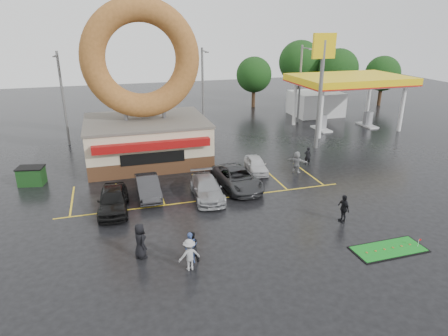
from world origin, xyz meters
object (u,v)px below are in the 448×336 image
object	(u,v)px
streetlight_right	(300,82)
car_silver	(207,188)
donut_shop	(145,110)
car_dgrey	(148,187)
shell_sign	(322,70)
car_black	(113,200)
car_grey	(237,178)
person_blue	(191,248)
streetlight_left	(63,97)
putting_green	(389,249)
gas_station	(334,91)
streetlight_mid	(203,88)
dumpster	(32,176)
car_white	(256,165)
person_cameraman	(343,208)

from	to	relation	value
streetlight_right	car_silver	distance (m)	24.51
donut_shop	car_dgrey	xyz separation A→B (m)	(-0.87, -7.82, -3.76)
shell_sign	car_black	world-z (taller)	shell_sign
car_grey	person_blue	bearing A→B (deg)	-127.13
shell_sign	streetlight_left	bearing A→B (deg)	161.01
car_black	putting_green	xyz separation A→B (m)	(14.04, -9.07, -0.75)
streetlight_right	car_silver	bearing A→B (deg)	-131.37
donut_shop	car_silver	size ratio (longest dim) A/B	2.83
streetlight_left	car_silver	bearing A→B (deg)	-58.13
car_dgrey	person_blue	world-z (taller)	person_blue
gas_station	shell_sign	world-z (taller)	shell_sign
car_dgrey	streetlight_mid	bearing A→B (deg)	63.26
car_dgrey	donut_shop	bearing A→B (deg)	83.44
dumpster	car_grey	bearing A→B (deg)	-7.82
streetlight_right	car_silver	world-z (taller)	streetlight_right
car_white	dumpster	size ratio (longest dim) A/B	2.04
car_white	person_blue	bearing A→B (deg)	-117.20
gas_station	car_white	xyz separation A→B (m)	(-14.91, -13.40, -3.07)
car_dgrey	person_cameraman	world-z (taller)	person_cameraman
streetlight_right	car_grey	size ratio (longest dim) A/B	1.67
streetlight_right	dumpster	bearing A→B (deg)	-156.72
shell_sign	car_silver	world-z (taller)	shell_sign
shell_sign	streetlight_right	bearing A→B (deg)	73.17
gas_station	car_black	world-z (taller)	gas_station
streetlight_mid	dumpster	bearing A→B (deg)	-145.38
car_grey	putting_green	bearing A→B (deg)	-68.92
streetlight_mid	putting_green	bearing A→B (deg)	-81.90
streetlight_mid	streetlight_left	bearing A→B (deg)	-175.91
car_black	putting_green	distance (m)	16.73
gas_station	streetlight_left	xyz separation A→B (m)	(-30.00, -1.02, 1.08)
gas_station	shell_sign	xyz separation A→B (m)	(-7.00, -8.94, 3.68)
streetlight_left	car_dgrey	xyz separation A→B (m)	(6.13, -14.76, -4.07)
gas_station	dumpster	xyz separation A→B (m)	(-32.00, -11.07, -3.05)
car_silver	person_blue	world-z (taller)	person_blue
streetlight_left	car_dgrey	distance (m)	16.50
car_white	car_grey	bearing A→B (deg)	-125.43
car_white	dumpster	bearing A→B (deg)	179.80
dumpster	car_white	bearing A→B (deg)	3.38
car_silver	dumpster	distance (m)	13.48
streetlight_mid	car_white	bearing A→B (deg)	-85.33
donut_shop	streetlight_mid	xyz separation A→B (m)	(7.00, 7.95, 0.32)
person_blue	person_cameraman	distance (m)	10.01
streetlight_left	car_grey	xyz separation A→B (m)	(12.59, -15.06, -4.03)
streetlight_mid	person_blue	bearing A→B (deg)	-105.23
car_black	person_blue	xyz separation A→B (m)	(3.57, -7.18, 0.05)
car_dgrey	car_silver	distance (m)	4.13
shell_sign	car_grey	size ratio (longest dim) A/B	1.96
car_silver	car_white	size ratio (longest dim) A/B	1.30
streetlight_left	putting_green	world-z (taller)	streetlight_left
donut_shop	gas_station	size ratio (longest dim) A/B	0.99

